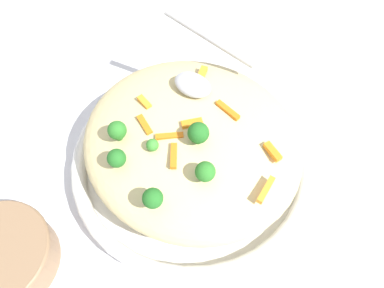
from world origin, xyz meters
The scene contains 20 objects.
ground_plane centered at (0.00, 0.00, 0.00)m, with size 2.40×2.40×0.00m, color silver.
serving_bowl centered at (0.00, 0.00, 0.03)m, with size 0.36×0.36×0.05m.
pasta_mound centered at (0.00, 0.00, 0.08)m, with size 0.31×0.29×0.08m, color #DBC689.
carrot_piece_0 centered at (0.08, 0.01, 0.12)m, with size 0.02×0.01×0.01m, color orange.
carrot_piece_1 centered at (-0.02, -0.05, 0.12)m, with size 0.04×0.01×0.01m, color orange.
carrot_piece_2 centered at (0.05, 0.04, 0.12)m, with size 0.03×0.01×0.01m, color orange.
carrot_piece_3 centered at (-0.01, 0.05, 0.12)m, with size 0.03×0.01×0.01m, color orange.
carrot_piece_4 centered at (0.00, 0.00, 0.13)m, with size 0.03×0.01×0.01m, color orange.
carrot_piece_5 centered at (-0.10, -0.03, 0.12)m, with size 0.03×0.01×0.01m, color orange.
carrot_piece_6 centered at (0.01, 0.03, 0.12)m, with size 0.04×0.01×0.01m, color orange.
carrot_piece_7 centered at (-0.13, 0.02, 0.12)m, with size 0.04×0.01×0.01m, color orange.
carrot_piece_8 centered at (0.04, -0.08, 0.12)m, with size 0.03×0.01×0.01m, color orange.
broccoli_floret_0 centered at (0.06, 0.07, 0.13)m, with size 0.02×0.02×0.03m.
broccoli_floret_1 centered at (-0.02, 0.02, 0.14)m, with size 0.03×0.03×0.03m.
broccoli_floret_2 centered at (-0.03, 0.11, 0.13)m, with size 0.02×0.02×0.03m.
broccoli_floret_3 centered at (0.02, 0.06, 0.13)m, with size 0.02×0.02×0.02m.
broccoli_floret_4 centered at (0.04, 0.10, 0.13)m, with size 0.02×0.02×0.03m.
broccoli_floret_5 centered at (-0.06, 0.05, 0.14)m, with size 0.02×0.02×0.03m.
serving_spoon centered at (0.04, -0.07, 0.14)m, with size 0.14×0.11×0.07m.
companion_bowl centered at (0.11, 0.27, 0.03)m, with size 0.14×0.14×0.06m.
Camera 1 is at (-0.16, 0.21, 0.50)m, focal length 32.66 mm.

